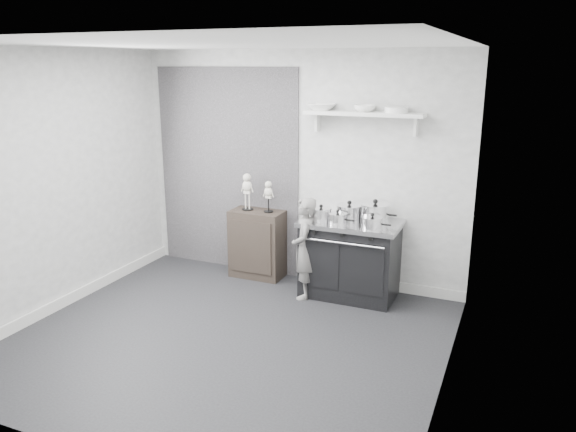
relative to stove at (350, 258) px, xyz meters
The scene contains 16 objects.
ground 1.71m from the stove, 117.09° to the right, with size 4.00×4.00×0.00m, color black.
room_shell 1.98m from the stove, 122.46° to the right, with size 4.02×3.62×2.71m.
wall_shelf 1.58m from the stove, 77.39° to the left, with size 1.30×0.26×0.24m.
stove is the anchor object (origin of this frame).
side_cabinet 1.22m from the stove, behind, with size 0.64×0.37×0.83m, color black.
child 0.53m from the stove, 152.08° to the right, with size 0.42×0.27×1.14m, color slate.
pot_front_left 0.60m from the stove, 163.10° to the right, with size 0.32×0.23×0.18m.
pot_back_left 0.52m from the stove, 118.15° to the left, with size 0.37×0.29×0.20m.
pot_back_right 0.59m from the stove, 20.26° to the left, with size 0.40×0.31×0.25m.
pot_front_right 0.60m from the stove, 32.80° to the right, with size 0.32×0.23×0.17m.
pot_front_center 0.52m from the stove, 126.30° to the right, with size 0.29×0.21×0.15m.
skeleton_full 1.50m from the stove, behind, with size 0.14×0.09×0.52m, color beige, non-canonical shape.
skeleton_torso 1.23m from the stove, behind, with size 0.12×0.08×0.43m, color beige, non-canonical shape.
bowl_large 1.71m from the stove, 155.82° to the left, with size 0.30×0.30×0.07m, color white.
bowl_small 1.65m from the stove, 74.80° to the left, with size 0.23×0.23×0.07m, color white.
plate_stack 1.69m from the stove, 26.21° to the left, with size 0.25×0.25×0.06m, color white.
Camera 1 is at (2.44, -4.23, 2.55)m, focal length 35.00 mm.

